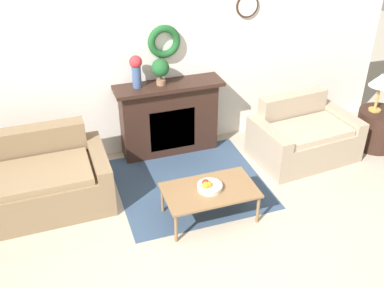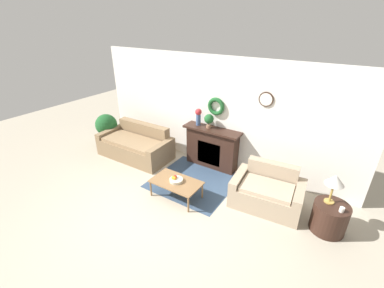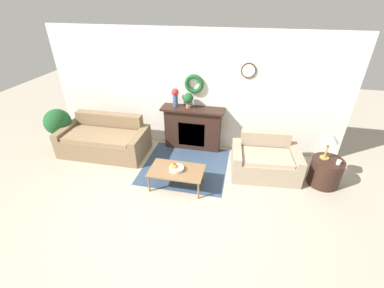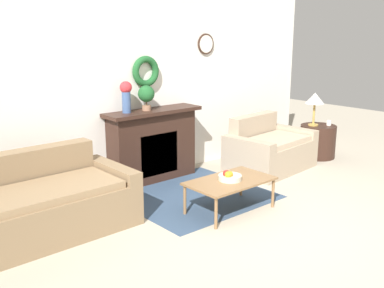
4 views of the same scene
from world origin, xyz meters
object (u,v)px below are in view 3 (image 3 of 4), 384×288
at_px(loveseat_right, 265,161).
at_px(vase_on_mantel_left, 175,96).
at_px(mug, 339,162).
at_px(potted_plant_on_mantel, 188,99).
at_px(table_lamp, 330,138).
at_px(fireplace, 193,128).
at_px(coffee_table, 177,171).
at_px(side_table_by_loveseat, 325,172).
at_px(potted_plant_floor_by_couch, 58,123).
at_px(fruit_bowl, 176,168).
at_px(couch_left, 105,140).

distance_m(loveseat_right, vase_on_mantel_left, 2.42).
xyz_separation_m(mug, potted_plant_on_mantel, (-3.06, 0.92, 0.65)).
distance_m(loveseat_right, mug, 1.33).
distance_m(table_lamp, vase_on_mantel_left, 3.27).
relative_size(fireplace, coffee_table, 1.40).
bearing_deg(coffee_table, side_table_by_loveseat, 13.98).
relative_size(coffee_table, potted_plant_floor_by_couch, 1.10).
xyz_separation_m(loveseat_right, table_lamp, (1.07, -0.04, 0.69)).
relative_size(side_table_by_loveseat, vase_on_mantel_left, 1.41).
xyz_separation_m(coffee_table, potted_plant_on_mantel, (-0.11, 1.52, 0.89)).
height_order(loveseat_right, fruit_bowl, loveseat_right).
relative_size(loveseat_right, potted_plant_floor_by_couch, 1.51).
bearing_deg(loveseat_right, side_table_by_loveseat, -10.20).
bearing_deg(fruit_bowl, loveseat_right, 25.44).
distance_m(fireplace, loveseat_right, 1.85).
bearing_deg(potted_plant_on_mantel, coffee_table, -85.75).
height_order(fireplace, side_table_by_loveseat, fireplace).
bearing_deg(coffee_table, fruit_bowl, 171.32).
bearing_deg(coffee_table, fireplace, 90.51).
bearing_deg(fruit_bowl, fireplace, 90.13).
bearing_deg(mug, fruit_bowl, -168.62).
xyz_separation_m(fireplace, table_lamp, (2.76, -0.78, 0.47)).
relative_size(table_lamp, potted_plant_floor_by_couch, 0.59).
distance_m(table_lamp, potted_plant_floor_by_couch, 5.94).
bearing_deg(potted_plant_on_mantel, couch_left, -160.83).
bearing_deg(couch_left, potted_plant_on_mantel, 18.32).
relative_size(loveseat_right, potted_plant_on_mantel, 4.10).
relative_size(couch_left, side_table_by_loveseat, 3.34).
relative_size(loveseat_right, vase_on_mantel_left, 3.36).
distance_m(fruit_bowl, potted_plant_on_mantel, 1.73).
relative_size(couch_left, table_lamp, 3.60).
bearing_deg(potted_plant_floor_by_couch, table_lamp, -1.67).
bearing_deg(couch_left, fireplace, 17.80).
xyz_separation_m(fruit_bowl, side_table_by_loveseat, (2.83, 0.70, -0.15)).
height_order(side_table_by_loveseat, vase_on_mantel_left, vase_on_mantel_left).
height_order(loveseat_right, side_table_by_loveseat, loveseat_right).
height_order(coffee_table, vase_on_mantel_left, vase_on_mantel_left).
xyz_separation_m(coffee_table, table_lamp, (2.74, 0.76, 0.64)).
height_order(fruit_bowl, potted_plant_on_mantel, potted_plant_on_mantel).
relative_size(loveseat_right, coffee_table, 1.37).
relative_size(couch_left, loveseat_right, 1.40).
xyz_separation_m(couch_left, mug, (4.93, -0.27, 0.28)).
height_order(couch_left, mug, couch_left).
xyz_separation_m(fireplace, couch_left, (-1.97, -0.66, -0.21)).
xyz_separation_m(table_lamp, potted_plant_on_mantel, (-2.85, 0.76, 0.26)).
height_order(loveseat_right, coffee_table, loveseat_right).
distance_m(fireplace, fruit_bowl, 1.54).
distance_m(fruit_bowl, mug, 3.02).
distance_m(side_table_by_loveseat, table_lamp, 0.72).
bearing_deg(vase_on_mantel_left, mug, -15.64).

